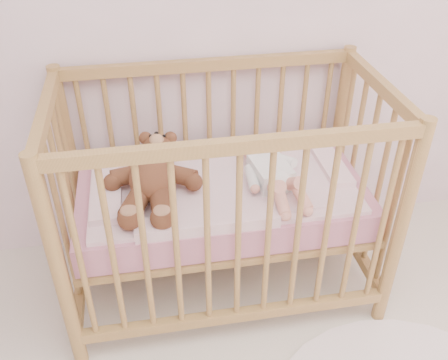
{
  "coord_description": "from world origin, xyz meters",
  "views": [
    {
      "loc": [
        -0.41,
        -0.1,
        1.79
      ],
      "look_at": [
        -0.11,
        1.55,
        0.62
      ],
      "focal_mm": 40.0,
      "sensor_mm": 36.0,
      "label": 1
    }
  ],
  "objects": [
    {
      "name": "crib",
      "position": [
        -0.11,
        1.6,
        0.5
      ],
      "size": [
        1.36,
        0.76,
        1.0
      ],
      "primitive_type": null,
      "color": "tan",
      "rests_on": "floor"
    },
    {
      "name": "mattress",
      "position": [
        -0.11,
        1.6,
        0.49
      ],
      "size": [
        1.22,
        0.62,
        0.13
      ],
      "primitive_type": "cube",
      "color": "#C97D92",
      "rests_on": "crib"
    },
    {
      "name": "blanket",
      "position": [
        -0.11,
        1.6,
        0.56
      ],
      "size": [
        1.1,
        0.58,
        0.06
      ],
      "primitive_type": null,
      "color": "#F8ABBB",
      "rests_on": "mattress"
    },
    {
      "name": "baby",
      "position": [
        0.09,
        1.58,
        0.64
      ],
      "size": [
        0.34,
        0.58,
        0.13
      ],
      "primitive_type": null,
      "rotation": [
        0.0,
        0.0,
        0.14
      ],
      "color": "white",
      "rests_on": "blanket"
    },
    {
      "name": "teddy_bear",
      "position": [
        -0.4,
        1.58,
        0.65
      ],
      "size": [
        0.51,
        0.66,
        0.16
      ],
      "primitive_type": null,
      "rotation": [
        0.0,
        0.0,
        -0.17
      ],
      "color": "brown",
      "rests_on": "blanket"
    }
  ]
}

